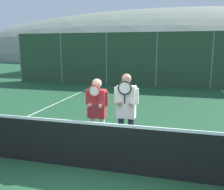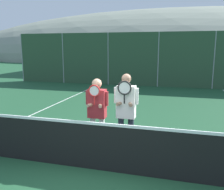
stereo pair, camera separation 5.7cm
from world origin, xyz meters
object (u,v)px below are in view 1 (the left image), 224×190
car_left_of_center (165,69)px  player_leftmost (97,109)px  player_center_left (126,109)px  car_far_left (97,67)px

car_left_of_center → player_leftmost: bearing=-93.9°
player_center_left → car_far_left: 13.52m
car_left_of_center → player_center_left: bearing=-90.8°
player_leftmost → player_center_left: bearing=-5.2°
car_far_left → car_left_of_center: car_far_left is taller
car_far_left → car_left_of_center: (5.06, -0.07, -0.01)m
player_leftmost → car_far_left: size_ratio=0.37×
player_center_left → car_left_of_center: bearing=89.2°
car_far_left → player_leftmost: bearing=-71.5°
player_leftmost → car_left_of_center: car_left_of_center is taller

